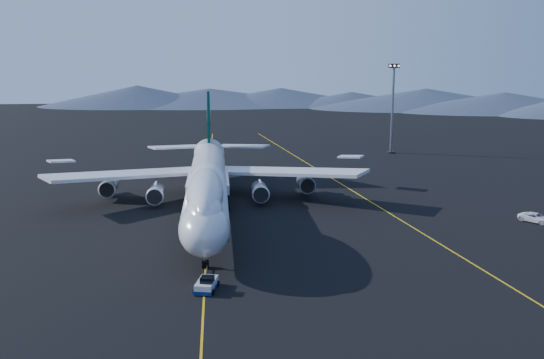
{
  "coord_description": "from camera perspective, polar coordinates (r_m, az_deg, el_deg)",
  "views": [
    {
      "loc": [
        1.91,
        -101.84,
        27.28
      ],
      "look_at": [
        11.15,
        0.45,
        6.0
      ],
      "focal_mm": 40.0,
      "sensor_mm": 36.0,
      "label": 1
    }
  ],
  "objects": [
    {
      "name": "floodlight_mast",
      "position": [
        172.58,
        11.26,
        6.59
      ],
      "size": [
        3.06,
        2.29,
        24.76
      ],
      "rotation": [
        0.0,
        0.0,
        0.32
      ],
      "color": "black",
      "rests_on": "ground"
    },
    {
      "name": "service_van",
      "position": [
        109.44,
        23.58,
        -3.32
      ],
      "size": [
        5.35,
        5.93,
        1.53
      ],
      "primitive_type": "imported",
      "rotation": [
        0.0,
        0.0,
        0.65
      ],
      "color": "white",
      "rests_on": "ground"
    },
    {
      "name": "pushback_tug",
      "position": [
        72.86,
        -6.19,
        -9.86
      ],
      "size": [
        3.12,
        4.59,
        1.84
      ],
      "rotation": [
        0.0,
        0.0,
        -0.22
      ],
      "color": "silver",
      "rests_on": "ground"
    },
    {
      "name": "taxiway_line_side",
      "position": [
        118.49,
        8.7,
        -1.74
      ],
      "size": [
        28.08,
        198.09,
        0.01
      ],
      "primitive_type": "cube",
      "rotation": [
        0.0,
        0.0,
        0.14
      ],
      "color": "#E2AD0D",
      "rests_on": "ground"
    },
    {
      "name": "ground",
      "position": [
        105.45,
        -6.03,
        -3.35
      ],
      "size": [
        500.0,
        500.0,
        0.0
      ],
      "primitive_type": "plane",
      "color": "black",
      "rests_on": "ground"
    },
    {
      "name": "taxiway_line_main",
      "position": [
        105.44,
        -6.03,
        -3.35
      ],
      "size": [
        0.25,
        220.0,
        0.01
      ],
      "primitive_type": "cube",
      "color": "#E2AD0D",
      "rests_on": "ground"
    },
    {
      "name": "boeing_747",
      "position": [
        104.13,
        -6.1,
        -0.26
      ],
      "size": [
        59.62,
        72.43,
        19.37
      ],
      "color": "silver",
      "rests_on": "ground"
    }
  ]
}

